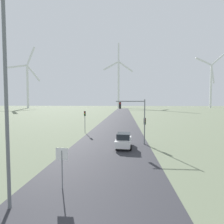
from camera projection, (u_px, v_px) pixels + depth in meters
road_surface at (119, 121)px, 52.57m from camera, size 10.00×240.00×0.01m
streetlamp at (5, 70)px, 8.88m from camera, size 3.41×0.32×11.85m
stop_sign_near at (62, 160)px, 11.32m from camera, size 0.81×0.07×2.67m
traffic_light_post_near_left at (85, 117)px, 32.13m from camera, size 0.28×0.34×4.04m
traffic_light_post_near_right at (145, 125)px, 23.52m from camera, size 0.28×0.34×3.54m
traffic_light_mast_overhead at (135, 113)px, 23.21m from camera, size 3.91×0.35×6.03m
car_approaching at (124, 140)px, 21.70m from camera, size 2.09×4.22×1.83m
wind_turbine_far_left at (27, 82)px, 179.27m from camera, size 32.62×5.73×62.69m
wind_turbine_left at (119, 80)px, 199.25m from camera, size 33.69×15.36×72.86m
wind_turbine_center at (211, 81)px, 190.68m from camera, size 34.92×8.15×60.30m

